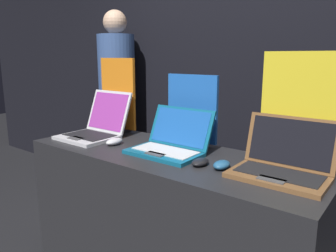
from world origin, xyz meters
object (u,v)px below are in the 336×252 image
laptop_middle (170,142)px  laptop_back (283,163)px  promo_stand_middle (191,112)px  person_bystander (118,104)px  promo_stand_back (298,113)px  mouse_front (114,142)px  laptop_front (96,127)px  promo_stand_front (118,97)px  mouse_middle (200,162)px  mouse_back (222,165)px

laptop_middle → laptop_back: laptop_back is taller
promo_stand_middle → person_bystander: (-1.23, 0.59, -0.13)m
laptop_back → promo_stand_middle: bearing=162.2°
promo_stand_back → mouse_front: bearing=-165.1°
promo_stand_middle → laptop_back: (0.60, -0.19, -0.14)m
laptop_front → promo_stand_back: 1.22m
promo_stand_front → mouse_middle: size_ratio=4.67×
laptop_back → laptop_middle: bearing=-178.7°
promo_stand_back → laptop_front: bearing=-170.9°
mouse_middle → promo_stand_front: bearing=161.5°
promo_stand_back → promo_stand_middle: bearing=177.1°
promo_stand_middle → mouse_back: size_ratio=3.95×
mouse_middle → promo_stand_middle: promo_stand_middle is taller
promo_stand_back → promo_stand_front: bearing=179.2°
mouse_back → mouse_front: bearing=-179.2°
laptop_front → laptop_back: (1.19, 0.03, -0.01)m
mouse_middle → person_bystander: bearing=149.1°
laptop_back → mouse_front: bearing=-174.6°
laptop_front → promo_stand_middle: size_ratio=0.95×
mouse_middle → laptop_back: laptop_back is taller
mouse_front → mouse_back: (0.70, 0.01, 0.00)m
laptop_middle → promo_stand_middle: size_ratio=0.95×
laptop_middle → mouse_middle: bearing=-19.4°
laptop_middle → person_bystander: person_bystander is taller
promo_stand_front → mouse_back: 1.00m
mouse_front → promo_stand_front: bearing=131.2°
mouse_front → person_bystander: (-0.87, 0.87, 0.04)m
promo_stand_front → laptop_back: 1.21m
promo_stand_front → person_bystander: person_bystander is taller
laptop_front → mouse_middle: size_ratio=3.62×
laptop_front → laptop_middle: laptop_front is taller
promo_stand_middle → mouse_back: 0.48m
mouse_back → laptop_back: bearing=17.8°
laptop_front → laptop_middle: 0.59m
mouse_middle → laptop_back: (0.35, 0.10, 0.04)m
laptop_back → promo_stand_back: 0.26m
mouse_back → laptop_front: bearing=176.8°
laptop_front → person_bystander: 1.03m
promo_stand_front → mouse_back: bearing=-15.5°
laptop_back → promo_stand_back: size_ratio=0.75×
promo_stand_front → promo_stand_back: size_ratio=0.94×
laptop_middle → person_bystander: bearing=147.1°
mouse_front → laptop_back: 0.96m
laptop_back → promo_stand_front: bearing=171.4°
mouse_back → person_bystander: 1.80m
promo_stand_middle → laptop_middle: bearing=-90.0°
laptop_front → mouse_back: bearing=-3.2°
mouse_middle → mouse_back: mouse_back is taller
mouse_middle → mouse_back: size_ratio=1.03×
mouse_front → laptop_back: bearing=5.4°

